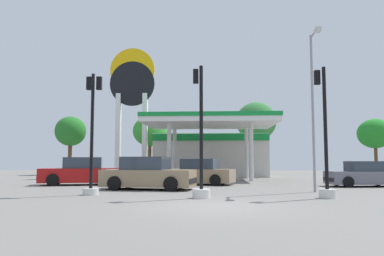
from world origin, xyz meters
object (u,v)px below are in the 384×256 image
(station_pole_sign, at_px, (132,96))
(car_3, at_px, (364,175))
(traffic_signal_1, at_px, (325,155))
(tree_1, at_px, (150,131))
(car_1, at_px, (81,172))
(car_2, at_px, (148,175))
(tree_0, at_px, (71,132))
(traffic_signal_2, at_px, (92,145))
(traffic_signal_0, at_px, (201,158))
(corner_streetlamp, at_px, (314,97))
(tree_3, at_px, (375,134))
(tree_2, at_px, (256,122))
(car_0, at_px, (198,173))

(station_pole_sign, bearing_deg, car_3, -33.42)
(traffic_signal_1, distance_m, tree_1, 25.89)
(car_1, bearing_deg, car_2, -36.44)
(station_pole_sign, distance_m, tree_0, 10.51)
(car_1, bearing_deg, tree_0, 113.19)
(traffic_signal_2, bearing_deg, tree_1, 93.31)
(traffic_signal_0, distance_m, traffic_signal_1, 4.85)
(station_pole_sign, xyz_separation_m, tree_1, (0.52, 6.30, -2.62))
(car_1, xyz_separation_m, corner_streetlamp, (12.64, -4.78, 3.68))
(traffic_signal_2, bearing_deg, traffic_signal_1, -5.37)
(corner_streetlamp, bearing_deg, tree_3, 61.38)
(car_2, bearing_deg, corner_streetlamp, -9.45)
(car_1, height_order, tree_2, tree_2)
(tree_0, bearing_deg, traffic_signal_1, -50.79)
(car_1, height_order, traffic_signal_0, traffic_signal_0)
(station_pole_sign, relative_size, traffic_signal_2, 2.16)
(station_pole_sign, distance_m, car_1, 11.51)
(car_1, distance_m, corner_streetlamp, 14.01)
(car_0, height_order, corner_streetlamp, corner_streetlamp)
(traffic_signal_0, height_order, tree_2, tree_2)
(corner_streetlamp, bearing_deg, traffic_signal_1, -96.77)
(car_3, relative_size, tree_1, 0.68)
(traffic_signal_1, relative_size, tree_2, 0.70)
(car_3, xyz_separation_m, traffic_signal_0, (-8.91, -7.09, 0.90))
(traffic_signal_0, distance_m, traffic_signal_2, 4.86)
(car_0, xyz_separation_m, car_3, (9.35, -1.26, -0.06))
(car_2, relative_size, tree_1, 0.80)
(traffic_signal_1, xyz_separation_m, corner_streetlamp, (0.32, 2.69, 2.77))
(car_3, bearing_deg, tree_1, 132.12)
(car_1, distance_m, tree_2, 20.84)
(tree_3, bearing_deg, tree_0, -179.77)
(tree_3, bearing_deg, traffic_signal_2, -133.09)
(station_pole_sign, relative_size, tree_0, 1.86)
(car_2, bearing_deg, car_3, 13.72)
(corner_streetlamp, bearing_deg, traffic_signal_2, -169.68)
(traffic_signal_1, height_order, tree_3, tree_3)
(car_3, relative_size, traffic_signal_1, 0.79)
(traffic_signal_1, height_order, tree_1, tree_1)
(tree_0, height_order, tree_3, tree_0)
(traffic_signal_0, relative_size, traffic_signal_1, 1.01)
(traffic_signal_1, bearing_deg, tree_0, 129.21)
(car_1, bearing_deg, station_pole_sign, 84.26)
(station_pole_sign, xyz_separation_m, car_0, (6.08, -8.92, -6.36))
(car_3, relative_size, corner_streetlamp, 0.55)
(car_0, bearing_deg, tree_0, 132.09)
(traffic_signal_1, xyz_separation_m, traffic_signal_2, (-9.54, 0.90, 0.46))
(tree_1, bearing_deg, station_pole_sign, -94.76)
(traffic_signal_2, bearing_deg, station_pole_sign, 96.43)
(station_pole_sign, relative_size, tree_3, 2.00)
(traffic_signal_0, relative_size, traffic_signal_2, 1.00)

